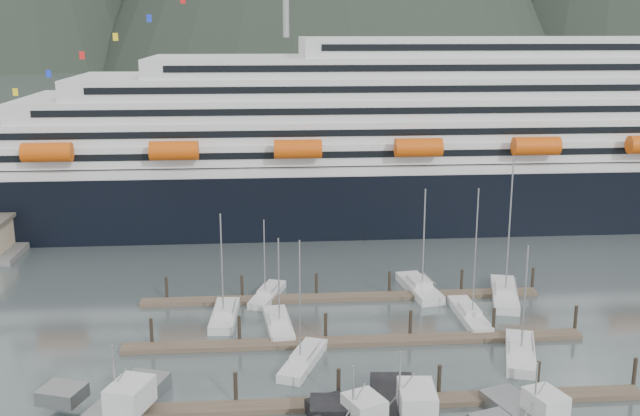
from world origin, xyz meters
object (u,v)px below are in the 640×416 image
at_px(cruise_ship, 521,146).
at_px(sailboat_d, 469,315).
at_px(sailboat_c, 278,325).
at_px(sailboat_f, 419,289).
at_px(sailboat_a, 225,316).
at_px(sailboat_b, 303,361).
at_px(sailboat_e, 267,295).
at_px(sailboat_g, 504,295).
at_px(sailboat_h, 520,354).
at_px(trawler_a, 115,409).

relative_size(cruise_ship, sailboat_d, 13.39).
xyz_separation_m(sailboat_c, sailboat_f, (17.73, 10.07, 0.04)).
relative_size(sailboat_a, sailboat_f, 0.94).
height_order(cruise_ship, sailboat_b, cruise_ship).
bearing_deg(sailboat_a, sailboat_b, -142.59).
height_order(sailboat_a, sailboat_f, sailboat_f).
height_order(sailboat_e, sailboat_f, sailboat_f).
bearing_deg(sailboat_a, sailboat_f, -69.77).
height_order(sailboat_b, sailboat_e, sailboat_b).
xyz_separation_m(sailboat_b, sailboat_d, (19.38, 10.24, 0.02)).
height_order(sailboat_b, sailboat_f, sailboat_f).
relative_size(sailboat_g, sailboat_h, 1.45).
relative_size(sailboat_f, sailboat_g, 0.77).
bearing_deg(sailboat_d, trawler_a, 117.53).
height_order(sailboat_c, sailboat_h, sailboat_h).
distance_m(sailboat_a, sailboat_d, 27.61).
xyz_separation_m(sailboat_b, sailboat_e, (-3.28, 18.63, -0.03)).
bearing_deg(trawler_a, sailboat_h, -57.73).
bearing_deg(sailboat_e, sailboat_a, 161.05).
height_order(sailboat_e, sailboat_h, sailboat_h).
xyz_separation_m(sailboat_a, trawler_a, (-8.20, -21.23, 0.51)).
height_order(cruise_ship, sailboat_a, cruise_ship).
relative_size(sailboat_c, trawler_a, 0.79).
xyz_separation_m(sailboat_a, sailboat_e, (4.88, 6.48, -0.04)).
bearing_deg(sailboat_d, sailboat_h, -168.62).
bearing_deg(sailboat_g, sailboat_h, -177.85).
height_order(sailboat_g, sailboat_h, sailboat_g).
xyz_separation_m(cruise_ship, sailboat_g, (-15.32, -40.20, -11.58)).
relative_size(sailboat_a, sailboat_h, 1.04).
xyz_separation_m(sailboat_e, sailboat_f, (18.83, 0.64, 0.06)).
distance_m(sailboat_b, sailboat_f, 24.76).
relative_size(sailboat_c, sailboat_d, 0.70).
height_order(sailboat_c, sailboat_d, sailboat_d).
height_order(sailboat_f, trawler_a, sailboat_f).
relative_size(sailboat_e, sailboat_h, 0.84).
bearing_deg(sailboat_e, cruise_ship, -31.24).
bearing_deg(cruise_ship, sailboat_b, -125.79).
relative_size(sailboat_e, trawler_a, 0.75).
distance_m(cruise_ship, sailboat_b, 70.58).
distance_m(sailboat_b, sailboat_h, 21.65).
relative_size(sailboat_d, sailboat_e, 1.51).
distance_m(cruise_ship, sailboat_d, 52.22).
height_order(cruise_ship, sailboat_c, cruise_ship).
height_order(cruise_ship, sailboat_g, cruise_ship).
distance_m(cruise_ship, sailboat_e, 59.19).
bearing_deg(sailboat_d, sailboat_b, 116.98).
height_order(sailboat_c, trawler_a, sailboat_c).
height_order(sailboat_d, sailboat_h, sailboat_d).
bearing_deg(cruise_ship, sailboat_c, -132.21).
bearing_deg(sailboat_e, sailboat_h, -109.02).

